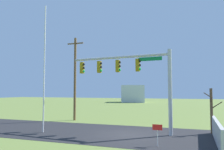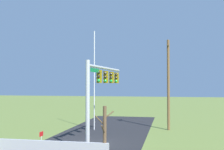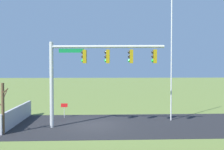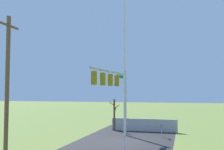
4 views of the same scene
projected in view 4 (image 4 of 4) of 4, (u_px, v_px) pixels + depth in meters
ground_plane at (125, 141)px, 21.98m from camera, size 160.00×160.00×0.00m
sidewalk_corner at (127, 134)px, 25.98m from camera, size 6.00×6.00×0.01m
retaining_fence at (144, 125)px, 27.47m from camera, size 0.20×6.84×1.30m
signal_mast at (116, 87)px, 22.72m from camera, size 8.11×0.94×6.14m
flagpole at (125, 79)px, 15.92m from camera, size 0.10×0.10×9.83m
utility_pole at (7, 84)px, 16.49m from camera, size 1.90×0.26×8.92m
bare_tree at (114, 114)px, 28.27m from camera, size 1.27×1.02×3.32m
open_sign at (161, 127)px, 23.80m from camera, size 0.56×0.04×1.22m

